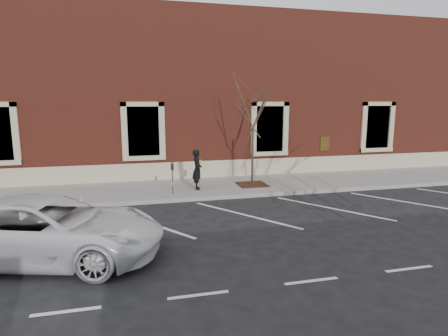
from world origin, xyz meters
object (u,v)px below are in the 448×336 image
object	(u,v)px
man	(197,169)
sapling	(253,110)
white_truck	(47,229)
parking_meter	(172,172)

from	to	relation	value
man	sapling	xyz separation A→B (m)	(2.44, 0.22, 2.40)
sapling	white_truck	world-z (taller)	sapling
sapling	white_truck	distance (m)	9.56
man	sapling	distance (m)	3.43
parking_meter	sapling	bearing A→B (deg)	-1.82
sapling	parking_meter	bearing A→B (deg)	-165.96
parking_meter	white_truck	size ratio (longest dim) A/B	0.23
sapling	white_truck	xyz separation A→B (m)	(-7.02, -5.93, -2.62)
man	parking_meter	xyz separation A→B (m)	(-1.09, -0.66, 0.06)
man	white_truck	bearing A→B (deg)	145.49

